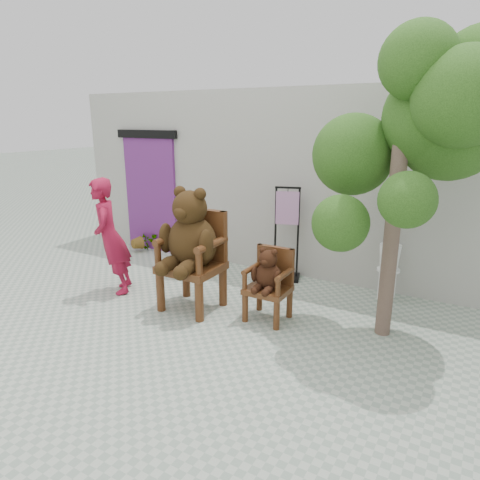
{
  "coord_description": "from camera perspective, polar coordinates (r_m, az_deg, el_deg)",
  "views": [
    {
      "loc": [
        2.61,
        -3.72,
        2.52
      ],
      "look_at": [
        -0.14,
        1.09,
        0.95
      ],
      "focal_mm": 32.0,
      "sensor_mm": 36.0,
      "label": 1
    }
  ],
  "objects": [
    {
      "name": "doorway",
      "position": [
        8.54,
        -11.81,
        6.36
      ],
      "size": [
        1.4,
        0.11,
        2.33
      ],
      "color": "#62246C",
      "rests_on": "ground"
    },
    {
      "name": "chair_big",
      "position": [
        5.73,
        -6.5,
        -0.22
      ],
      "size": [
        0.81,
        0.88,
        1.68
      ],
      "color": "#40200D",
      "rests_on": "ground"
    },
    {
      "name": "person",
      "position": [
        6.53,
        -16.89,
        0.39
      ],
      "size": [
        0.72,
        0.74,
        1.72
      ],
      "primitive_type": "imported",
      "rotation": [
        0.0,
        0.0,
        -0.88
      ],
      "color": "maroon",
      "rests_on": "ground"
    },
    {
      "name": "stool_bucket",
      "position": [
        6.43,
        19.32,
        -2.06
      ],
      "size": [
        0.32,
        0.32,
        1.45
      ],
      "rotation": [
        0.0,
        0.0,
        -0.12
      ],
      "color": "white",
      "rests_on": "ground"
    },
    {
      "name": "ground_plane",
      "position": [
        5.19,
        -4.74,
        -13.25
      ],
      "size": [
        60.0,
        60.0,
        0.0
      ],
      "primitive_type": "plane",
      "color": "#9BA493",
      "rests_on": "ground"
    },
    {
      "name": "cafe_table",
      "position": [
        7.27,
        -6.84,
        -0.91
      ],
      "size": [
        0.6,
        0.6,
        0.7
      ],
      "rotation": [
        0.0,
        0.0,
        -0.07
      ],
      "color": "white",
      "rests_on": "ground"
    },
    {
      "name": "tree",
      "position": [
        5.14,
        24.19,
        14.47
      ],
      "size": [
        2.17,
        1.86,
        3.47
      ],
      "rotation": [
        0.0,
        0.0,
        -0.02
      ],
      "color": "#4C382D",
      "rests_on": "ground"
    },
    {
      "name": "potted_plant",
      "position": [
        8.62,
        -12.77,
        -0.05
      ],
      "size": [
        0.49,
        0.45,
        0.44
      ],
      "primitive_type": "imported",
      "rotation": [
        0.0,
        0.0,
        -0.33
      ],
      "color": "#1A3D10",
      "rests_on": "ground"
    },
    {
      "name": "display_stand",
      "position": [
        6.88,
        6.19,
        -0.6
      ],
      "size": [
        0.53,
        0.47,
        1.51
      ],
      "rotation": [
        0.0,
        0.0,
        0.31
      ],
      "color": "black",
      "rests_on": "ground"
    },
    {
      "name": "chair_small",
      "position": [
        5.49,
        3.89,
        -4.96
      ],
      "size": [
        0.53,
        0.52,
        0.97
      ],
      "color": "#40200D",
      "rests_on": "ground"
    },
    {
      "name": "back_wall",
      "position": [
        7.37,
        8.86,
        7.69
      ],
      "size": [
        9.0,
        1.0,
        3.0
      ],
      "primitive_type": "cube",
      "color": "#AAA99F",
      "rests_on": "ground"
    }
  ]
}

